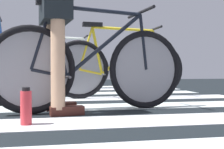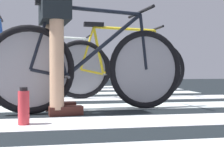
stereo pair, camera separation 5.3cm
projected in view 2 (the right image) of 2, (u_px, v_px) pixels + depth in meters
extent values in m
cube|color=black|center=(13.00, 108.00, 2.66)|extent=(18.00, 14.00, 0.02)
cube|color=silver|center=(27.00, 100.00, 3.29)|extent=(5.20, 0.44, 0.00)
cube|color=silver|center=(24.00, 94.00, 4.02)|extent=(5.20, 0.44, 0.00)
cube|color=silver|center=(34.00, 90.00, 4.79)|extent=(5.20, 0.44, 0.00)
cube|color=silver|center=(37.00, 87.00, 5.52)|extent=(5.20, 0.44, 0.00)
torus|color=black|center=(30.00, 70.00, 2.24)|extent=(0.72, 0.17, 0.72)
torus|color=black|center=(146.00, 70.00, 2.57)|extent=(0.72, 0.17, 0.72)
cylinder|color=gray|center=(30.00, 70.00, 2.24)|extent=(0.60, 0.11, 0.61)
cylinder|color=gray|center=(146.00, 70.00, 2.57)|extent=(0.60, 0.11, 0.61)
cylinder|color=black|center=(98.00, 10.00, 2.41)|extent=(0.80, 0.17, 0.05)
cylinder|color=black|center=(104.00, 44.00, 2.44)|extent=(0.70, 0.15, 0.59)
cylinder|color=black|center=(58.00, 42.00, 2.31)|extent=(0.16, 0.06, 0.59)
cylinder|color=black|center=(48.00, 73.00, 2.29)|extent=(0.29, 0.07, 0.09)
cylinder|color=black|center=(40.00, 37.00, 2.26)|extent=(0.19, 0.06, 0.53)
cylinder|color=black|center=(143.00, 42.00, 2.56)|extent=(0.09, 0.04, 0.50)
cube|color=black|center=(50.00, 2.00, 2.28)|extent=(0.25, 0.13, 0.05)
cylinder|color=black|center=(140.00, 12.00, 2.54)|extent=(0.11, 0.52, 0.03)
cylinder|color=#4C4C51|center=(65.00, 77.00, 2.33)|extent=(0.08, 0.34, 0.02)
cylinder|color=tan|center=(52.00, 51.00, 2.43)|extent=(0.11, 0.11, 0.93)
cylinder|color=tan|center=(57.00, 49.00, 2.17)|extent=(0.11, 0.11, 0.93)
cube|color=black|center=(54.00, 5.00, 2.29)|extent=(0.28, 0.44, 0.28)
cube|color=#461F19|center=(61.00, 106.00, 2.47)|extent=(0.27, 0.14, 0.07)
cube|color=#461F19|center=(66.00, 111.00, 2.20)|extent=(0.27, 0.14, 0.07)
torus|color=black|center=(6.00, 70.00, 2.79)|extent=(0.72, 0.14, 0.72)
cylinder|color=gray|center=(6.00, 70.00, 2.79)|extent=(0.60, 0.08, 0.61)
cylinder|color=#2750A8|center=(3.00, 44.00, 2.78)|extent=(0.09, 0.04, 0.50)
torus|color=black|center=(81.00, 69.00, 3.41)|extent=(0.72, 0.10, 0.72)
torus|color=black|center=(159.00, 69.00, 3.65)|extent=(0.72, 0.10, 0.72)
cylinder|color=gray|center=(81.00, 69.00, 3.41)|extent=(0.61, 0.05, 0.61)
cylinder|color=gray|center=(159.00, 69.00, 3.65)|extent=(0.61, 0.05, 0.61)
cylinder|color=yellow|center=(125.00, 29.00, 3.53)|extent=(0.80, 0.09, 0.05)
cylinder|color=yellow|center=(130.00, 52.00, 3.55)|extent=(0.70, 0.08, 0.59)
cylinder|color=yellow|center=(99.00, 51.00, 3.46)|extent=(0.16, 0.04, 0.59)
cylinder|color=yellow|center=(92.00, 72.00, 3.45)|extent=(0.29, 0.05, 0.09)
cylinder|color=yellow|center=(87.00, 48.00, 3.43)|extent=(0.19, 0.04, 0.53)
cylinder|color=yellow|center=(157.00, 50.00, 3.63)|extent=(0.09, 0.03, 0.50)
cube|color=black|center=(94.00, 25.00, 3.44)|extent=(0.25, 0.11, 0.05)
cylinder|color=black|center=(155.00, 29.00, 3.62)|extent=(0.06, 0.52, 0.03)
cylinder|color=#4C4C51|center=(103.00, 74.00, 3.48)|extent=(0.04, 0.34, 0.02)
torus|color=black|center=(25.00, 69.00, 4.35)|extent=(0.72, 0.13, 0.72)
torus|color=black|center=(90.00, 69.00, 4.61)|extent=(0.72, 0.13, 0.72)
cylinder|color=gray|center=(25.00, 69.00, 4.35)|extent=(0.60, 0.07, 0.61)
cylinder|color=gray|center=(90.00, 69.00, 4.61)|extent=(0.60, 0.07, 0.61)
cylinder|color=white|center=(62.00, 37.00, 4.48)|extent=(0.80, 0.11, 0.05)
cylinder|color=white|center=(66.00, 56.00, 4.50)|extent=(0.70, 0.10, 0.59)
cylinder|color=white|center=(40.00, 55.00, 4.40)|extent=(0.16, 0.05, 0.59)
cylinder|color=white|center=(35.00, 71.00, 4.38)|extent=(0.29, 0.06, 0.09)
cylinder|color=white|center=(31.00, 53.00, 4.36)|extent=(0.19, 0.04, 0.53)
cylinder|color=white|center=(88.00, 54.00, 4.60)|extent=(0.09, 0.04, 0.50)
cube|color=black|center=(36.00, 34.00, 4.38)|extent=(0.25, 0.11, 0.05)
cylinder|color=black|center=(87.00, 38.00, 4.59)|extent=(0.08, 0.52, 0.03)
cylinder|color=#4C4C51|center=(44.00, 73.00, 4.42)|extent=(0.05, 0.34, 0.02)
cylinder|color=tan|center=(38.00, 61.00, 4.53)|extent=(0.11, 0.11, 0.87)
cylinder|color=tan|center=(38.00, 61.00, 4.26)|extent=(0.11, 0.11, 0.87)
cube|color=#552026|center=(38.00, 40.00, 4.39)|extent=(0.26, 0.43, 0.28)
cube|color=#242D4A|center=(43.00, 89.00, 4.56)|extent=(0.27, 0.13, 0.07)
cube|color=#242D4A|center=(43.00, 91.00, 4.29)|extent=(0.27, 0.13, 0.07)
cylinder|color=#D7343B|center=(24.00, 108.00, 1.81)|extent=(0.07, 0.07, 0.22)
cylinder|color=black|center=(24.00, 89.00, 1.81)|extent=(0.05, 0.05, 0.02)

